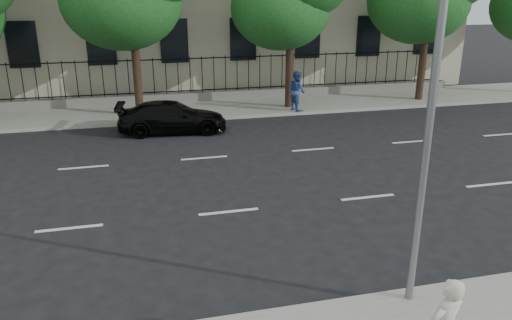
{
  "coord_description": "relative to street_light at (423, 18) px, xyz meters",
  "views": [
    {
      "loc": [
        -2.17,
        -9.32,
        5.65
      ],
      "look_at": [
        0.87,
        3.0,
        1.21
      ],
      "focal_mm": 35.0,
      "sensor_mm": 36.0,
      "label": 1
    }
  ],
  "objects": [
    {
      "name": "lane_markings",
      "position": [
        -2.5,
        6.52,
        -5.14
      ],
      "size": [
        49.6,
        4.62,
        0.01
      ],
      "primitive_type": null,
      "color": "silver",
      "rests_on": "ground"
    },
    {
      "name": "black_sedan",
      "position": [
        -3.27,
        12.3,
        -4.52
      ],
      "size": [
        4.5,
        2.16,
        1.26
      ],
      "primitive_type": "imported",
      "rotation": [
        0.0,
        0.0,
        1.48
      ],
      "color": "black",
      "rests_on": "ground"
    },
    {
      "name": "ground",
      "position": [
        -2.5,
        1.77,
        -5.15
      ],
      "size": [
        120.0,
        120.0,
        0.0
      ],
      "primitive_type": "plane",
      "color": "black",
      "rests_on": "ground"
    },
    {
      "name": "iron_fence",
      "position": [
        -2.5,
        17.47,
        -4.5
      ],
      "size": [
        30.0,
        0.5,
        2.2
      ],
      "color": "slate",
      "rests_on": "far_sidewalk"
    },
    {
      "name": "pedestrian_far",
      "position": [
        2.63,
        14.17,
        -4.08
      ],
      "size": [
        0.9,
        1.04,
        1.83
      ],
      "primitive_type": "imported",
      "rotation": [
        0.0,
        0.0,
        1.84
      ],
      "color": "navy",
      "rests_on": "far_sidewalk"
    },
    {
      "name": "far_sidewalk",
      "position": [
        -2.5,
        15.77,
        -5.07
      ],
      "size": [
        60.0,
        4.0,
        0.15
      ],
      "primitive_type": "cube",
      "color": "gray",
      "rests_on": "ground"
    },
    {
      "name": "street_light",
      "position": [
        0.0,
        0.0,
        0.0
      ],
      "size": [
        0.25,
        3.32,
        8.05
      ],
      "color": "slate",
      "rests_on": "near_sidewalk"
    }
  ]
}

